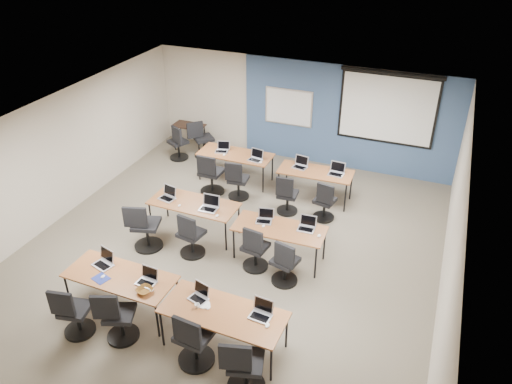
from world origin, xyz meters
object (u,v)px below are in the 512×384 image
at_px(laptop_1, 147,279).
at_px(laptop_4, 168,195).
at_px(laptop_9, 256,157).
at_px(task_chair_11, 324,204).
at_px(task_chair_4, 144,230).
at_px(task_chair_5, 191,238).
at_px(task_chair_3, 244,369).
at_px(training_table_mid_right, 279,230).
at_px(whiteboard, 289,107).
at_px(laptop_3, 261,312).
at_px(laptop_8, 222,149).
at_px(laptop_10, 300,164).
at_px(task_chair_2, 194,343).
at_px(task_chair_10, 287,198).
at_px(task_chair_0, 73,315).
at_px(task_chair_6, 255,251).
at_px(training_table_front_left, 120,278).
at_px(task_chair_8, 211,177).
at_px(laptop_5, 209,206).
at_px(utility_table, 189,128).
at_px(laptop_7, 307,226).
at_px(training_table_mid_left, 194,205).
at_px(training_table_back_left, 235,155).
at_px(training_table_back_right, 316,173).
at_px(laptop_0, 104,261).
at_px(task_chair_9, 237,183).
at_px(spare_chair_b, 178,145).
at_px(laptop_2, 199,295).
at_px(task_chair_7, 285,266).
at_px(spare_chair_a, 202,142).
at_px(task_chair_1, 117,320).
at_px(projector_screen, 388,104).

height_order(laptop_1, laptop_4, laptop_4).
relative_size(laptop_9, task_chair_11, 0.34).
height_order(task_chair_4, task_chair_5, task_chair_4).
distance_m(task_chair_3, task_chair_5, 3.35).
bearing_deg(training_table_mid_right, whiteboard, 104.75).
height_order(laptop_3, task_chair_5, task_chair_5).
height_order(laptop_8, laptop_10, laptop_10).
bearing_deg(laptop_8, task_chair_2, -85.13).
bearing_deg(task_chair_10, task_chair_2, -93.50).
distance_m(task_chair_0, task_chair_3, 2.94).
xyz_separation_m(task_chair_6, laptop_9, (-1.16, 2.96, 0.39)).
bearing_deg(training_table_front_left, task_chair_2, -18.61).
bearing_deg(task_chair_6, training_table_mid_right, 63.42).
distance_m(task_chair_5, task_chair_8, 2.44).
height_order(laptop_5, utility_table, laptop_5).
height_order(training_table_mid_right, task_chair_0, task_chair_0).
relative_size(task_chair_3, laptop_7, 3.25).
relative_size(training_table_mid_left, training_table_back_left, 1.01).
relative_size(training_table_mid_left, training_table_back_right, 1.09).
xyz_separation_m(task_chair_6, task_chair_11, (0.77, 2.14, -0.01)).
bearing_deg(laptop_0, laptop_1, 8.55).
bearing_deg(task_chair_0, laptop_5, 64.11).
bearing_deg(task_chair_6, task_chair_9, 128.95).
xyz_separation_m(training_table_mid_right, spare_chair_b, (-3.98, 3.11, -0.28)).
bearing_deg(laptop_7, training_table_front_left, -138.21).
relative_size(training_table_mid_left, laptop_0, 5.48).
distance_m(laptop_8, laptop_9, 0.95).
height_order(task_chair_6, laptop_7, task_chair_6).
bearing_deg(spare_chair_b, task_chair_0, -47.57).
height_order(laptop_2, task_chair_7, task_chair_7).
xyz_separation_m(laptop_1, task_chair_5, (-0.16, 1.72, -0.38)).
distance_m(spare_chair_a, spare_chair_b, 0.65).
bearing_deg(laptop_0, task_chair_4, 113.31).
distance_m(laptop_1, task_chair_9, 4.10).
height_order(task_chair_0, laptop_9, task_chair_0).
xyz_separation_m(whiteboard, laptop_3, (1.81, -6.58, -0.66)).
bearing_deg(task_chair_7, laptop_2, -104.17).
xyz_separation_m(training_table_mid_right, laptop_3, (0.52, -2.28, 0.11)).
bearing_deg(training_table_mid_left, task_chair_1, -84.05).
height_order(task_chair_8, task_chair_9, task_chair_8).
bearing_deg(task_chair_10, laptop_1, -110.01).
xyz_separation_m(training_table_mid_right, task_chair_3, (0.56, -3.07, -0.25)).
bearing_deg(training_table_back_right, task_chair_0, -115.53).
height_order(laptop_4, laptop_5, laptop_5).
relative_size(task_chair_0, task_chair_8, 0.94).
xyz_separation_m(task_chair_1, utility_table, (-2.32, 6.67, 0.24)).
height_order(projector_screen, laptop_4, projector_screen).
height_order(laptop_1, task_chair_8, task_chair_8).
distance_m(whiteboard, training_table_front_left, 6.69).
bearing_deg(training_table_mid_left, task_chair_11, 32.88).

